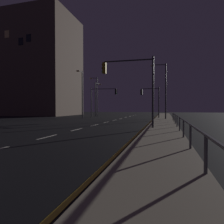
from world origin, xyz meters
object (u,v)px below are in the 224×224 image
traffic_light_overhead_east (103,96)px  building_distant (36,67)px  traffic_light_far_left (150,96)px  street_lamp_corner (163,86)px  traffic_light_mid_left (130,78)px  street_lamp_across_street (82,90)px  street_lamp_median (96,93)px  street_lamp_mid_block (96,96)px

traffic_light_overhead_east → building_distant: (-18.77, 6.77, 7.57)m
traffic_light_far_left → street_lamp_corner: size_ratio=0.63×
traffic_light_mid_left → street_lamp_across_street: size_ratio=0.76×
traffic_light_far_left → street_lamp_across_street: street_lamp_across_street is taller
traffic_light_far_left → street_lamp_median: street_lamp_median is taller
traffic_light_far_left → street_lamp_across_street: 11.17m
street_lamp_median → street_lamp_corner: bearing=-31.0°
traffic_light_mid_left → street_lamp_mid_block: (-10.08, 19.47, -0.19)m
traffic_light_mid_left → street_lamp_corner: bearing=78.6°
traffic_light_mid_left → traffic_light_overhead_east: bearing=115.2°
traffic_light_far_left → street_lamp_corner: 4.35m
traffic_light_far_left → traffic_light_mid_left: traffic_light_mid_left is taller
street_lamp_mid_block → traffic_light_mid_left: bearing=-62.6°
street_lamp_across_street → building_distant: building_distant is taller
traffic_light_far_left → traffic_light_overhead_east: 8.42m
street_lamp_corner → building_distant: bearing=159.3°
traffic_light_overhead_east → street_lamp_median: 4.42m
traffic_light_overhead_east → street_lamp_across_street: (-2.09, -4.37, 0.73)m
street_lamp_corner → traffic_light_far_left: bearing=119.7°
street_lamp_median → street_lamp_mid_block: 1.14m
traffic_light_mid_left → building_distant: bearing=138.5°
traffic_light_far_left → street_lamp_corner: (2.06, -3.63, 1.24)m
traffic_light_far_left → street_lamp_mid_block: (-10.54, 3.25, 0.43)m
traffic_light_far_left → traffic_light_mid_left: bearing=-91.6°
street_lamp_median → building_distant: building_distant is taller
traffic_light_overhead_east → street_lamp_mid_block: bearing=129.4°
street_lamp_median → street_lamp_across_street: size_ratio=1.02×
traffic_light_far_left → street_lamp_median: (-10.92, 4.18, 0.98)m
street_lamp_corner → street_lamp_mid_block: bearing=151.4°
street_lamp_mid_block → building_distant: (-16.63, 4.16, 7.33)m
traffic_light_far_left → traffic_light_mid_left: 16.24m
traffic_light_far_left → building_distant: (-27.17, 7.41, 7.76)m
street_lamp_across_street → building_distant: bearing=146.3°
street_lamp_across_street → street_lamp_median: bearing=93.1°
traffic_light_overhead_east → traffic_light_mid_left: (7.93, -16.86, 0.43)m
traffic_light_overhead_east → street_lamp_corner: size_ratio=0.68×
street_lamp_across_street → street_lamp_mid_block: (-0.06, 6.99, -0.49)m
traffic_light_far_left → street_lamp_mid_block: size_ratio=0.75×
building_distant → street_lamp_corner: bearing=-20.7°
traffic_light_far_left → street_lamp_median: bearing=159.1°
traffic_light_far_left → street_lamp_corner: street_lamp_corner is taller
street_lamp_corner → traffic_light_overhead_east: bearing=157.8°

